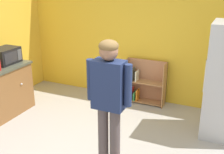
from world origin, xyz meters
TOP-DOWN VIEW (x-y plane):
  - back_wall at (0.00, 2.33)m, footprint 5.20×0.06m
  - bookshelf at (-0.06, 2.15)m, footprint 0.80×0.28m
  - standing_person at (0.25, -0.09)m, footprint 0.57×0.23m
  - microwave at (-2.21, 0.81)m, footprint 0.37×0.48m

SIDE VIEW (x-z plane):
  - bookshelf at x=-0.06m, z-range -0.06..0.79m
  - microwave at x=-2.21m, z-range 0.90..1.18m
  - standing_person at x=0.25m, z-range 0.19..1.92m
  - back_wall at x=0.00m, z-range 0.00..2.70m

